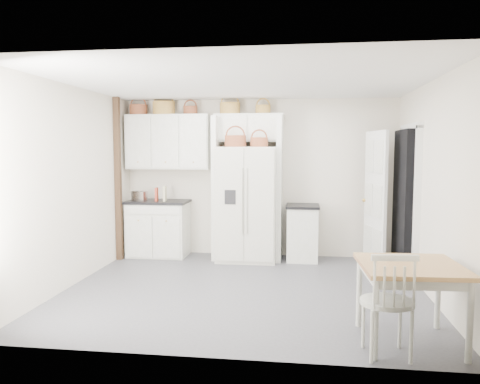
# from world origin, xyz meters

# --- Properties ---
(floor) EXTENTS (4.50, 4.50, 0.00)m
(floor) POSITION_xyz_m (0.00, 0.00, 0.00)
(floor) COLOR #414146
(floor) RESTS_ON ground
(ceiling) EXTENTS (4.50, 4.50, 0.00)m
(ceiling) POSITION_xyz_m (0.00, 0.00, 2.60)
(ceiling) COLOR white
(ceiling) RESTS_ON wall_back
(wall_back) EXTENTS (4.50, 0.00, 4.50)m
(wall_back) POSITION_xyz_m (0.00, 2.00, 1.30)
(wall_back) COLOR silver
(wall_back) RESTS_ON floor
(wall_left) EXTENTS (0.00, 4.00, 4.00)m
(wall_left) POSITION_xyz_m (-2.25, 0.00, 1.30)
(wall_left) COLOR silver
(wall_left) RESTS_ON floor
(wall_right) EXTENTS (0.00, 4.00, 4.00)m
(wall_right) POSITION_xyz_m (2.25, 0.00, 1.30)
(wall_right) COLOR silver
(wall_right) RESTS_ON floor
(refrigerator) EXTENTS (0.94, 0.75, 1.82)m
(refrigerator) POSITION_xyz_m (-0.15, 1.61, 0.91)
(refrigerator) COLOR silver
(refrigerator) RESTS_ON floor
(base_cab_left) EXTENTS (0.96, 0.61, 0.89)m
(base_cab_left) POSITION_xyz_m (-1.65, 1.70, 0.44)
(base_cab_left) COLOR beige
(base_cab_left) RESTS_ON floor
(base_cab_right) EXTENTS (0.49, 0.58, 0.85)m
(base_cab_right) POSITION_xyz_m (0.73, 1.70, 0.43)
(base_cab_right) COLOR beige
(base_cab_right) RESTS_ON floor
(dining_table) EXTENTS (0.94, 0.94, 0.74)m
(dining_table) POSITION_xyz_m (1.70, -1.45, 0.37)
(dining_table) COLOR #965A37
(dining_table) RESTS_ON floor
(windsor_chair) EXTENTS (0.50, 0.46, 0.95)m
(windsor_chair) POSITION_xyz_m (1.45, -1.75, 0.47)
(windsor_chair) COLOR beige
(windsor_chair) RESTS_ON floor
(counter_left) EXTENTS (1.00, 0.65, 0.04)m
(counter_left) POSITION_xyz_m (-1.65, 1.70, 0.91)
(counter_left) COLOR black
(counter_left) RESTS_ON base_cab_left
(counter_right) EXTENTS (0.52, 0.62, 0.04)m
(counter_right) POSITION_xyz_m (0.73, 1.70, 0.87)
(counter_right) COLOR black
(counter_right) RESTS_ON base_cab_right
(toaster) EXTENTS (0.26, 0.19, 0.16)m
(toaster) POSITION_xyz_m (-1.93, 1.59, 1.01)
(toaster) COLOR silver
(toaster) RESTS_ON counter_left
(cookbook_red) EXTENTS (0.05, 0.15, 0.22)m
(cookbook_red) POSITION_xyz_m (-1.65, 1.62, 1.04)
(cookbook_red) COLOR #B73A24
(cookbook_red) RESTS_ON counter_left
(cookbook_cream) EXTENTS (0.05, 0.17, 0.25)m
(cookbook_cream) POSITION_xyz_m (-1.51, 1.62, 1.05)
(cookbook_cream) COLOR beige
(cookbook_cream) RESTS_ON counter_left
(basket_upper_a) EXTENTS (0.30, 0.30, 0.17)m
(basket_upper_a) POSITION_xyz_m (-2.01, 1.83, 2.43)
(basket_upper_a) COLOR brown
(basket_upper_a) RESTS_ON upper_cabinet
(basket_upper_b) EXTENTS (0.37, 0.37, 0.22)m
(basket_upper_b) POSITION_xyz_m (-1.57, 1.83, 2.46)
(basket_upper_b) COLOR olive
(basket_upper_b) RESTS_ON upper_cabinet
(basket_upper_c) EXTENTS (0.23, 0.23, 0.13)m
(basket_upper_c) POSITION_xyz_m (-1.12, 1.83, 2.42)
(basket_upper_c) COLOR brown
(basket_upper_c) RESTS_ON upper_cabinet
(basket_bridge_a) EXTENTS (0.33, 0.33, 0.18)m
(basket_bridge_a) POSITION_xyz_m (-0.46, 1.83, 2.44)
(basket_bridge_a) COLOR olive
(basket_bridge_a) RESTS_ON bridge_cabinet
(basket_bridge_b) EXTENTS (0.24, 0.24, 0.14)m
(basket_bridge_b) POSITION_xyz_m (0.08, 1.83, 2.42)
(basket_bridge_b) COLOR olive
(basket_bridge_b) RESTS_ON bridge_cabinet
(basket_fridge_a) EXTENTS (0.34, 0.34, 0.18)m
(basket_fridge_a) POSITION_xyz_m (-0.33, 1.51, 1.90)
(basket_fridge_a) COLOR brown
(basket_fridge_a) RESTS_ON refrigerator
(basket_fridge_b) EXTENTS (0.27, 0.27, 0.15)m
(basket_fridge_b) POSITION_xyz_m (0.05, 1.51, 1.89)
(basket_fridge_b) COLOR brown
(basket_fridge_b) RESTS_ON refrigerator
(upper_cabinet) EXTENTS (1.40, 0.34, 0.90)m
(upper_cabinet) POSITION_xyz_m (-1.50, 1.83, 1.90)
(upper_cabinet) COLOR beige
(upper_cabinet) RESTS_ON wall_back
(bridge_cabinet) EXTENTS (1.12, 0.34, 0.45)m
(bridge_cabinet) POSITION_xyz_m (-0.15, 1.83, 2.12)
(bridge_cabinet) COLOR beige
(bridge_cabinet) RESTS_ON wall_back
(fridge_panel_left) EXTENTS (0.08, 0.60, 2.30)m
(fridge_panel_left) POSITION_xyz_m (-0.66, 1.70, 1.15)
(fridge_panel_left) COLOR beige
(fridge_panel_left) RESTS_ON floor
(fridge_panel_right) EXTENTS (0.08, 0.60, 2.30)m
(fridge_panel_right) POSITION_xyz_m (0.36, 1.70, 1.15)
(fridge_panel_right) COLOR beige
(fridge_panel_right) RESTS_ON floor
(trim_post) EXTENTS (0.09, 0.09, 2.60)m
(trim_post) POSITION_xyz_m (-2.20, 1.35, 1.30)
(trim_post) COLOR black
(trim_post) RESTS_ON floor
(doorway_void) EXTENTS (0.18, 0.85, 2.05)m
(doorway_void) POSITION_xyz_m (2.16, 1.00, 1.02)
(doorway_void) COLOR black
(doorway_void) RESTS_ON floor
(door_slab) EXTENTS (0.21, 0.79, 2.05)m
(door_slab) POSITION_xyz_m (1.80, 1.33, 1.02)
(door_slab) COLOR white
(door_slab) RESTS_ON floor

